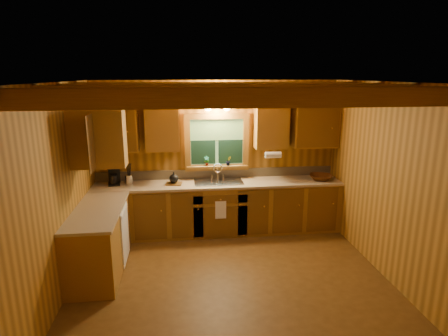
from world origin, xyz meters
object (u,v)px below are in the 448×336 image
Objects in this scene: coffee_maker at (114,175)px; sink at (219,185)px; cutting_board at (174,184)px; wicker_basket at (321,177)px.

sink is at bearing -12.85° from coffee_maker.
sink is at bearing 9.55° from cutting_board.
sink is 1.76m from coffee_maker.
coffee_maker is at bearing 177.40° from wicker_basket.
wicker_basket reaches higher than cutting_board.
wicker_basket is (3.53, -0.16, -0.12)m from coffee_maker.
sink is 2.45× the size of coffee_maker.
sink is 2.13× the size of wicker_basket.
cutting_board is (-0.76, -0.04, 0.06)m from sink.
sink is 3.16× the size of cutting_board.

